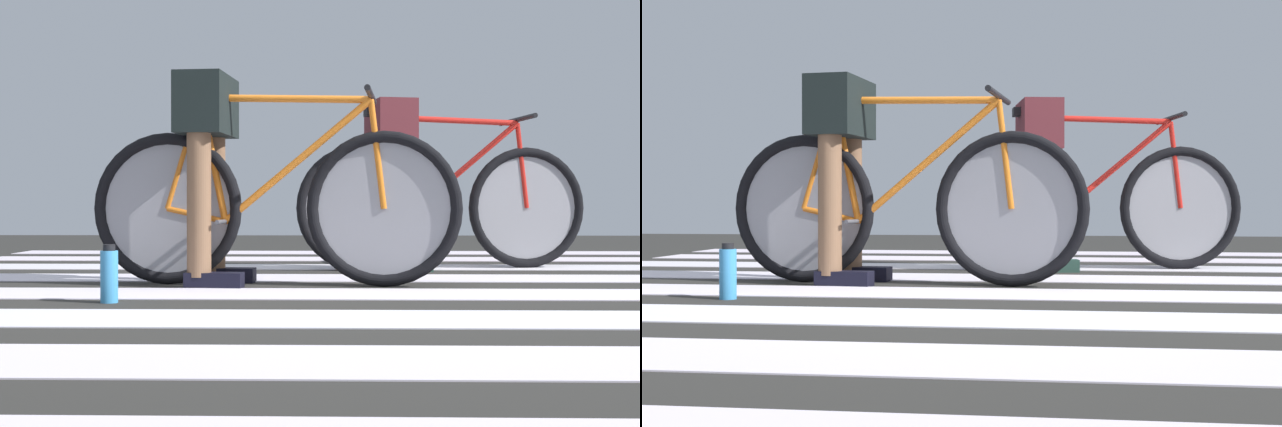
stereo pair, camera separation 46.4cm
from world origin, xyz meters
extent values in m
cube|color=#2A2927|center=(0.00, 0.00, 0.01)|extent=(18.00, 14.00, 0.02)
cube|color=silver|center=(0.04, -1.35, 0.02)|extent=(5.20, 0.44, 0.00)
cube|color=silver|center=(0.05, -0.60, 0.02)|extent=(5.20, 0.44, 0.00)
cube|color=silver|center=(-0.09, 0.17, 0.02)|extent=(5.20, 0.44, 0.00)
cube|color=silver|center=(0.10, 0.94, 0.02)|extent=(5.20, 0.44, 0.00)
cube|color=silver|center=(-0.05, 1.70, 0.02)|extent=(5.20, 0.44, 0.00)
cube|color=silver|center=(0.06, 2.45, 0.02)|extent=(5.20, 0.44, 0.00)
cube|color=silver|center=(-0.01, 3.23, 0.02)|extent=(5.20, 0.44, 0.00)
torus|color=black|center=(-0.91, 0.60, 0.38)|extent=(0.72, 0.12, 0.72)
torus|color=black|center=(0.10, 0.51, 0.38)|extent=(0.72, 0.12, 0.72)
cylinder|color=gray|center=(-0.91, 0.60, 0.38)|extent=(0.61, 0.06, 0.61)
cylinder|color=gray|center=(0.10, 0.51, 0.38)|extent=(0.61, 0.06, 0.61)
cylinder|color=orange|center=(-0.35, 0.55, 0.89)|extent=(0.80, 0.11, 0.05)
cylinder|color=orange|center=(-0.29, 0.54, 0.60)|extent=(0.70, 0.10, 0.59)
cylinder|color=orange|center=(-0.69, 0.58, 0.61)|extent=(0.16, 0.05, 0.59)
cylinder|color=orange|center=(-0.77, 0.59, 0.35)|extent=(0.29, 0.05, 0.09)
cylinder|color=orange|center=(-0.83, 0.59, 0.64)|extent=(0.19, 0.04, 0.53)
cylinder|color=orange|center=(0.07, 0.51, 0.63)|extent=(0.09, 0.04, 0.50)
cube|color=black|center=(-0.75, 0.59, 0.93)|extent=(0.25, 0.11, 0.05)
cylinder|color=black|center=(0.04, 0.51, 0.90)|extent=(0.08, 0.52, 0.03)
cylinder|color=#4C4C51|center=(-0.63, 0.58, 0.32)|extent=(0.05, 0.34, 0.02)
cylinder|color=brown|center=(-0.71, 0.72, 0.52)|extent=(0.11, 0.11, 0.89)
cylinder|color=brown|center=(-0.74, 0.44, 0.52)|extent=(0.11, 0.11, 0.89)
cube|color=black|center=(-0.72, 0.58, 0.86)|extent=(0.26, 0.43, 0.28)
cube|color=black|center=(-0.64, 0.72, 0.06)|extent=(0.27, 0.12, 0.07)
cube|color=black|center=(-0.67, 0.44, 0.06)|extent=(0.27, 0.12, 0.07)
torus|color=black|center=(0.01, 1.47, 0.38)|extent=(0.71, 0.19, 0.72)
torus|color=black|center=(1.01, 1.67, 0.38)|extent=(0.71, 0.19, 0.72)
cylinder|color=gray|center=(0.01, 1.47, 0.38)|extent=(0.60, 0.12, 0.61)
cylinder|color=gray|center=(1.01, 1.67, 0.38)|extent=(0.60, 0.12, 0.61)
cylinder|color=red|center=(0.56, 1.58, 0.89)|extent=(0.79, 0.19, 0.05)
cylinder|color=red|center=(0.61, 1.59, 0.60)|extent=(0.70, 0.17, 0.59)
cylinder|color=red|center=(0.22, 1.51, 0.61)|extent=(0.16, 0.06, 0.59)
cylinder|color=red|center=(0.14, 1.50, 0.35)|extent=(0.29, 0.08, 0.09)
cylinder|color=red|center=(0.08, 1.49, 0.64)|extent=(0.19, 0.06, 0.53)
cylinder|color=red|center=(0.98, 1.66, 0.63)|extent=(0.09, 0.05, 0.50)
cube|color=black|center=(0.16, 1.50, 0.93)|extent=(0.25, 0.13, 0.05)
cylinder|color=black|center=(0.95, 1.65, 0.90)|extent=(0.13, 0.52, 0.03)
cylinder|color=#4C4C51|center=(0.28, 1.53, 0.32)|extent=(0.08, 0.34, 0.02)
cylinder|color=beige|center=(0.17, 1.65, 0.51)|extent=(0.11, 0.11, 0.88)
cylinder|color=beige|center=(0.22, 1.37, 0.51)|extent=(0.11, 0.11, 0.88)
cube|color=#572127|center=(0.19, 1.51, 0.85)|extent=(0.29, 0.44, 0.28)
cube|color=#254138|center=(0.23, 1.66, 0.06)|extent=(0.27, 0.15, 0.07)
cube|color=#254138|center=(0.29, 1.38, 0.06)|extent=(0.27, 0.15, 0.07)
cylinder|color=#3C94D3|center=(-0.98, -0.15, 0.12)|extent=(0.07, 0.07, 0.20)
cylinder|color=black|center=(-0.98, -0.15, 0.23)|extent=(0.05, 0.05, 0.02)
camera|label=1|loc=(-0.09, -3.37, 0.40)|focal=47.50mm
camera|label=2|loc=(0.37, -3.37, 0.40)|focal=47.50mm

